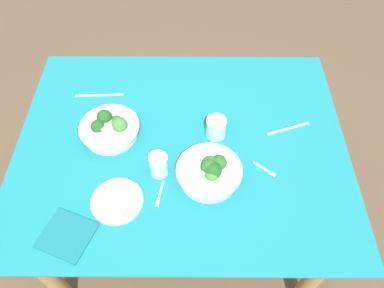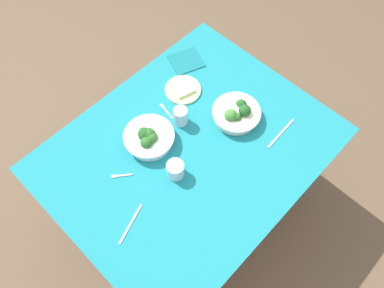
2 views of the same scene
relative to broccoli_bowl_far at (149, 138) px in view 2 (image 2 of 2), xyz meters
name	(u,v)px [view 2 (image 2 of 2)]	position (x,y,z in m)	size (l,w,h in m)	color
ground_plane	(190,200)	(0.11, -0.17, -0.76)	(6.00, 6.00, 0.00)	brown
dining_table	(190,157)	(0.11, -0.17, -0.14)	(1.36, 1.09, 0.71)	#197A84
broccoli_bowl_far	(149,138)	(0.00, 0.00, 0.00)	(0.25, 0.25, 0.11)	white
broccoli_bowl_near	(237,114)	(0.41, -0.21, -0.01)	(0.25, 0.25, 0.10)	silver
bread_side_plate	(183,89)	(0.34, 0.11, -0.03)	(0.19, 0.19, 0.03)	#B7D684
water_glass_center	(175,170)	(-0.03, -0.22, 0.00)	(0.08, 0.08, 0.09)	silver
water_glass_side	(181,116)	(0.19, -0.03, 0.01)	(0.07, 0.07, 0.10)	silver
fork_by_far_bowl	(121,176)	(-0.22, -0.04, -0.04)	(0.08, 0.07, 0.00)	#B7B7BC
fork_by_near_bowl	(166,111)	(0.19, 0.08, -0.04)	(0.03, 0.11, 0.00)	#B7B7BC
table_knife_left	(281,133)	(0.49, -0.44, -0.04)	(0.22, 0.01, 0.00)	#B7B7BC
table_knife_right	(131,224)	(-0.34, -0.25, -0.04)	(0.20, 0.01, 0.00)	#B7B7BC
napkin_folded_upper	(186,61)	(0.50, 0.24, -0.04)	(0.17, 0.16, 0.01)	#156870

